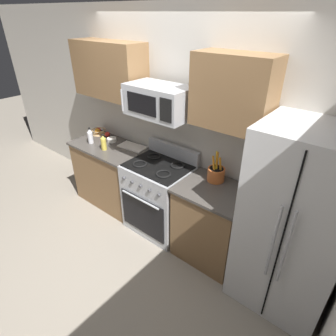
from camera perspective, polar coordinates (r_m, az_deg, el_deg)
name	(u,v)px	position (r m, az deg, el deg)	size (l,w,h in m)	color
ground_plane	(120,257)	(3.44, -9.79, -17.63)	(16.00, 16.00, 0.00)	gray
wall_back	(179,126)	(3.35, 2.20, 8.62)	(8.00, 0.10, 2.60)	beige
counter_left	(111,174)	(4.07, -11.66, -1.22)	(1.06, 0.61, 0.91)	olive
range_oven	(159,197)	(3.49, -1.82, -5.91)	(0.76, 0.65, 1.09)	#B2B5BA
counter_right	(211,223)	(3.15, 8.89, -11.22)	(0.74, 0.61, 0.91)	olive
refrigerator	(294,225)	(2.67, 24.58, -10.65)	(0.83, 0.72, 1.78)	silver
microwave	(159,101)	(2.97, -1.85, 13.68)	(0.71, 0.44, 0.33)	#B2B5BA
upper_cabinets_left	(109,70)	(3.67, -12.11, 19.18)	(1.05, 0.34, 0.66)	olive
upper_cabinets_right	(233,92)	(2.61, 13.30, 14.97)	(0.73, 0.34, 0.66)	olive
utensil_crock	(216,174)	(2.99, 9.89, -1.14)	(0.19, 0.19, 0.34)	#D1662D
fruit_basket	(99,131)	(4.24, -14.15, 7.34)	(0.20, 0.20, 0.10)	tan
apple_loose	(107,134)	(4.12, -12.41, 6.80)	(0.07, 0.07, 0.07)	red
cutting_board	(132,147)	(3.75, -7.36, 4.40)	(0.38, 0.20, 0.02)	silver
bottle_vinegar	(90,136)	(3.95, -15.77, 6.33)	(0.07, 0.07, 0.22)	silver
bottle_oil	(104,143)	(3.71, -13.18, 5.12)	(0.07, 0.07, 0.22)	gold
prep_bowl	(112,140)	(3.96, -11.56, 5.77)	(0.13, 0.13, 0.05)	white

